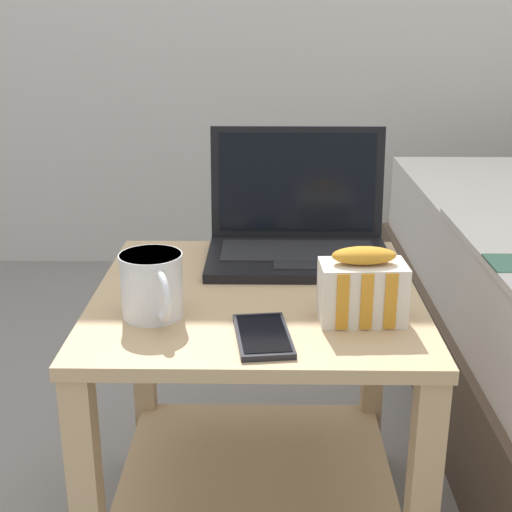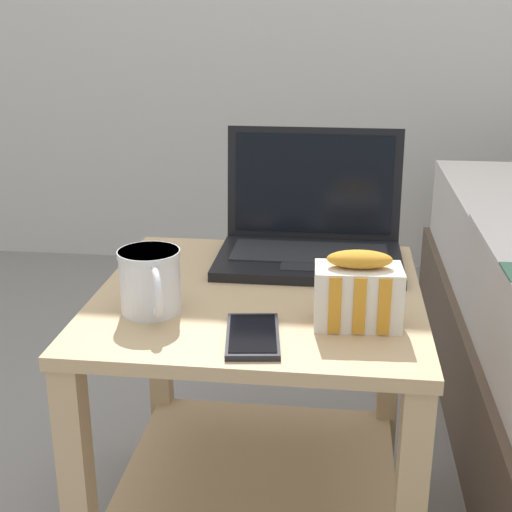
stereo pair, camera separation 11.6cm
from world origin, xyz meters
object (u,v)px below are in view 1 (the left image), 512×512
object	(u,v)px
laptop	(298,233)
mug_front_left	(152,283)
snack_bag	(362,288)
cell_phone	(263,336)

from	to	relation	value
laptop	mug_front_left	xyz separation A→B (m)	(-0.24, -0.29, 0.01)
snack_bag	cell_phone	xyz separation A→B (m)	(-0.15, -0.07, -0.05)
laptop	cell_phone	size ratio (longest dim) A/B	2.26
laptop	mug_front_left	bearing A→B (deg)	-129.21
mug_front_left	cell_phone	size ratio (longest dim) A/B	0.89
mug_front_left	cell_phone	bearing A→B (deg)	-24.49
mug_front_left	snack_bag	xyz separation A→B (m)	(0.33, -0.01, -0.00)
laptop	mug_front_left	world-z (taller)	laptop
mug_front_left	snack_bag	distance (m)	0.33
laptop	mug_front_left	distance (m)	0.38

